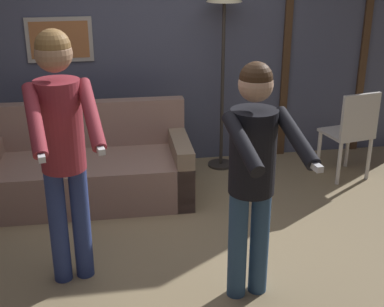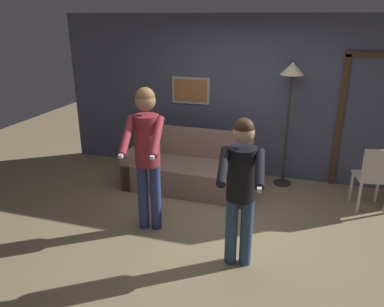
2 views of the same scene
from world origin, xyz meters
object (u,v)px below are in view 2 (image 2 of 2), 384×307
object	(u,v)px
dining_chair_distant	(374,175)
person_standing_left	(147,146)
person_standing_right	(241,181)
couch	(189,170)
torchiere_lamp	(291,82)

from	to	relation	value
dining_chair_distant	person_standing_left	bearing A→B (deg)	-153.89
person_standing_right	dining_chair_distant	distance (m)	2.35
dining_chair_distant	couch	bearing A→B (deg)	-179.60
couch	torchiere_lamp	bearing A→B (deg)	21.71
torchiere_lamp	person_standing_left	size ratio (longest dim) A/B	1.07
torchiere_lamp	person_standing_right	size ratio (longest dim) A/B	1.18
torchiere_lamp	dining_chair_distant	world-z (taller)	torchiere_lamp
person_standing_left	couch	bearing A→B (deg)	85.65
torchiere_lamp	person_standing_right	bearing A→B (deg)	-97.72
person_standing_right	dining_chair_distant	size ratio (longest dim) A/B	1.76
person_standing_left	person_standing_right	size ratio (longest dim) A/B	1.10
torchiere_lamp	person_standing_right	distance (m)	2.38
torchiere_lamp	dining_chair_distant	xyz separation A→B (m)	(1.22, -0.54, -1.10)
torchiere_lamp	couch	bearing A→B (deg)	-158.29
couch	torchiere_lamp	world-z (taller)	torchiere_lamp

